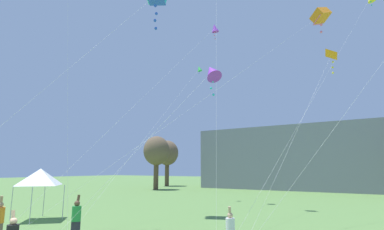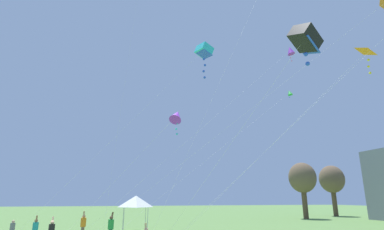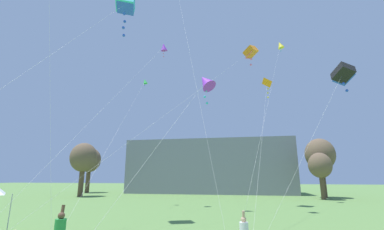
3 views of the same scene
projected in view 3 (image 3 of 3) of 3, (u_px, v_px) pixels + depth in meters
The scene contains 13 objects.
distant_building at pixel (210, 167), 51.57m from camera, with size 31.96×9.47×10.23m, color slate.
tree_far_left at pixel (90, 161), 52.99m from camera, with size 4.46×4.46×9.00m.
tree_near_right at pixel (320, 155), 40.82m from camera, with size 4.53×4.53×9.15m.
tree_far_centre at pixel (83, 158), 43.17m from camera, with size 4.34×4.34×8.75m.
tree_far_right at pixel (320, 166), 37.49m from camera, with size 3.28×3.28×6.63m.
kite_yellow_diamond_0 at pixel (280, 45), 36.91m from camera, with size 7.28×23.62×22.27m.
kite_orange_delta_1 at pixel (267, 83), 25.99m from camera, with size 3.26×13.85×12.89m.
kite_black_box_2 at pixel (343, 74), 17.38m from camera, with size 7.36×6.68×10.76m.
kite_orange_box_3 at pixel (251, 52), 32.18m from camera, with size 12.79×23.22×19.37m.
kite_purple_diamond_5 at pixel (206, 82), 14.72m from camera, with size 3.96×8.13×9.26m.
kite_purple_diamond_7 at pixel (164, 47), 31.81m from camera, with size 1.26×21.09×19.40m.
kite_cyan_box_8 at pixel (125, 5), 22.30m from camera, with size 1.90×16.57×18.52m.
kite_green_diamond_9 at pixel (145, 82), 32.52m from camera, with size 4.38×19.75×15.37m.
Camera 3 is at (5.50, -5.90, 3.26)m, focal length 24.00 mm.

